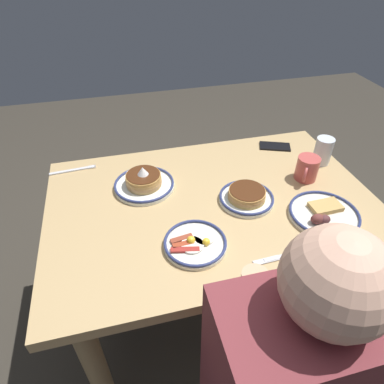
% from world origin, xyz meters
% --- Properties ---
extents(ground_plane, '(6.00, 6.00, 0.00)m').
position_xyz_m(ground_plane, '(0.00, 0.00, 0.00)').
color(ground_plane, '#363128').
extents(dining_table, '(1.26, 0.85, 0.75)m').
position_xyz_m(dining_table, '(0.00, 0.00, 0.62)').
color(dining_table, tan).
rests_on(dining_table, ground_plane).
extents(plate_near_main, '(0.24, 0.24, 0.10)m').
position_xyz_m(plate_near_main, '(0.25, -0.15, 0.77)').
color(plate_near_main, white).
rests_on(plate_near_main, dining_table).
extents(plate_center_pancakes, '(0.21, 0.21, 0.05)m').
position_xyz_m(plate_center_pancakes, '(-0.12, 0.03, 0.77)').
color(plate_center_pancakes, white).
rests_on(plate_center_pancakes, dining_table).
extents(plate_far_companion, '(0.21, 0.21, 0.04)m').
position_xyz_m(plate_far_companion, '(0.13, 0.21, 0.76)').
color(plate_far_companion, silver).
rests_on(plate_far_companion, dining_table).
extents(plate_far_side, '(0.25, 0.25, 0.05)m').
position_xyz_m(plate_far_side, '(-0.36, 0.18, 0.76)').
color(plate_far_side, silver).
rests_on(plate_far_side, dining_table).
extents(coffee_mug, '(0.10, 0.11, 0.10)m').
position_xyz_m(coffee_mug, '(-0.42, -0.05, 0.80)').
color(coffee_mug, '#BF4C47').
rests_on(coffee_mug, dining_table).
extents(drinking_glass, '(0.08, 0.08, 0.12)m').
position_xyz_m(drinking_glass, '(-0.55, -0.14, 0.80)').
color(drinking_glass, silver).
rests_on(drinking_glass, dining_table).
extents(cell_phone, '(0.16, 0.12, 0.01)m').
position_xyz_m(cell_phone, '(-0.41, -0.31, 0.75)').
color(cell_phone, black).
rests_on(cell_phone, dining_table).
extents(fork_near, '(0.20, 0.03, 0.01)m').
position_xyz_m(fork_near, '(0.53, -0.35, 0.75)').
color(fork_near, silver).
rests_on(fork_near, dining_table).
extents(butter_knife, '(0.21, 0.03, 0.01)m').
position_xyz_m(butter_knife, '(-0.14, 0.32, 0.75)').
color(butter_knife, silver).
rests_on(butter_knife, dining_table).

